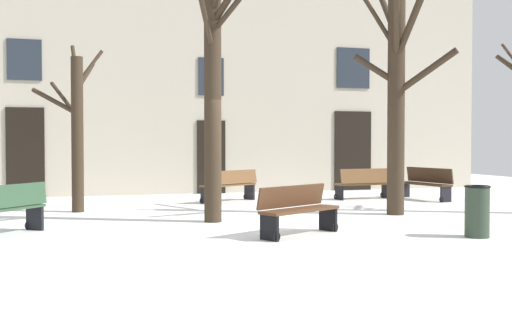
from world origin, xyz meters
TOP-DOWN VIEW (x-y plane):
  - ground_plane at (0.00, 0.00)m, footprint 31.92×31.92m
  - building_facade at (0.01, 7.69)m, footprint 19.95×0.60m
  - tree_left_of_center at (3.08, 0.74)m, footprint 1.87×2.65m
  - tree_foreground at (-1.17, 0.61)m, footprint 2.04×1.97m
  - tree_right_of_center at (-3.88, 3.36)m, footprint 1.69×1.48m
  - litter_bin at (2.80, -2.53)m, footprint 0.44×0.44m
  - bench_back_to_back_right at (4.06, 4.31)m, footprint 1.73×0.61m
  - bench_far_corner at (0.15, 4.64)m, footprint 1.77×1.28m
  - bench_back_to_back_left at (-5.05, -0.17)m, footprint 1.43×1.58m
  - bench_near_center_tree at (5.73, 3.74)m, footprint 0.76×1.88m
  - bench_facing_shops at (-0.08, -1.45)m, footprint 1.71×1.23m

SIDE VIEW (x-z plane):
  - ground_plane at x=0.00m, z-range 0.00..0.00m
  - litter_bin at x=2.80m, z-range 0.00..0.90m
  - bench_back_to_back_right at x=4.06m, z-range 0.01..0.90m
  - bench_facing_shops at x=-0.08m, z-range 0.02..0.89m
  - bench_far_corner at x=0.15m, z-range 0.03..0.91m
  - bench_back_to_back_left at x=-5.05m, z-range 0.02..0.93m
  - bench_near_center_tree at x=5.73m, z-range 0.02..0.94m
  - tree_right_of_center at x=-3.88m, z-range 0.02..4.03m
  - tree_left_of_center at x=3.08m, z-range 0.12..5.41m
  - tree_foreground at x=-1.17m, z-range 0.16..6.02m
  - building_facade at x=0.01m, z-range 0.05..8.02m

